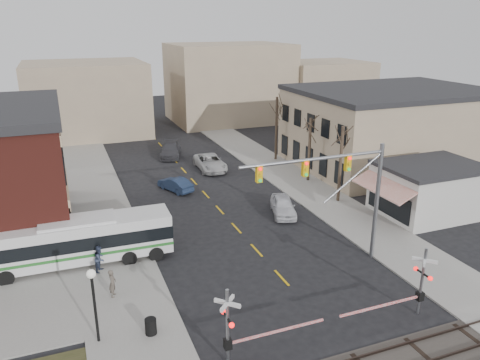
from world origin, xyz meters
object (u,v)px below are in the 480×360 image
object	(u,v)px
rr_crossing_east	(415,284)
car_b	(175,184)
transit_bus	(80,240)
street_lamp	(93,290)
rr_crossing_west	(236,326)
car_d	(171,150)
trash_bin	(151,326)
car_a	(283,206)
pedestrian_far	(100,259)
car_c	(210,162)
pedestrian_near	(112,283)
traffic_signal_mast	(343,183)

from	to	relation	value
rr_crossing_east	car_b	world-z (taller)	rr_crossing_east
rr_crossing_east	car_b	bearing A→B (deg)	106.75
transit_bus	street_lamp	world-z (taller)	street_lamp
rr_crossing_west	car_d	bearing A→B (deg)	81.52
rr_crossing_east	street_lamp	world-z (taller)	street_lamp
transit_bus	rr_crossing_east	distance (m)	20.77
transit_bus	trash_bin	xyz separation A→B (m)	(2.82, -9.16, -1.19)
transit_bus	trash_bin	world-z (taller)	transit_bus
street_lamp	car_a	size ratio (longest dim) A/B	0.90
rr_crossing_east	street_lamp	size ratio (longest dim) A/B	1.39
car_a	pedestrian_far	distance (m)	15.76
car_a	car_c	size ratio (longest dim) A/B	0.78
pedestrian_far	car_a	bearing A→B (deg)	-42.63
pedestrian_near	pedestrian_far	distance (m)	3.29
transit_bus	rr_crossing_west	xyz separation A→B (m)	(6.21, -12.54, 0.23)
car_b	pedestrian_near	bearing A→B (deg)	41.42
rr_crossing_east	car_c	world-z (taller)	rr_crossing_east
trash_bin	traffic_signal_mast	bearing A→B (deg)	12.76
rr_crossing_west	car_a	xyz separation A→B (m)	(10.00, 15.25, -1.21)
rr_crossing_east	car_a	distance (m)	15.37
trash_bin	car_d	xyz separation A→B (m)	(8.76, 32.59, 0.24)
car_a	car_b	world-z (taller)	car_a
street_lamp	car_c	size ratio (longest dim) A/B	0.70
transit_bus	rr_crossing_west	distance (m)	14.00
rr_crossing_west	rr_crossing_east	distance (m)	10.28
trash_bin	pedestrian_near	size ratio (longest dim) A/B	0.50
pedestrian_near	street_lamp	bearing A→B (deg)	-178.58
rr_crossing_east	car_c	distance (m)	29.48
traffic_signal_mast	transit_bus	bearing A→B (deg)	158.55
street_lamp	car_b	xyz separation A→B (m)	(8.97, 20.35, -2.36)
traffic_signal_mast	car_a	xyz separation A→B (m)	(0.39, 8.92, -4.97)
car_a	trash_bin	bearing A→B (deg)	-120.93
pedestrian_near	car_b	bearing A→B (deg)	-6.60
car_a	pedestrian_near	world-z (taller)	pedestrian_near
rr_crossing_west	car_b	world-z (taller)	rr_crossing_west
traffic_signal_mast	car_c	bearing A→B (deg)	93.59
street_lamp	pedestrian_far	xyz separation A→B (m)	(0.81, 7.14, -2.03)
traffic_signal_mast	pedestrian_far	world-z (taller)	traffic_signal_mast
car_c	rr_crossing_east	bearing A→B (deg)	-83.76
transit_bus	traffic_signal_mast	size ratio (longest dim) A/B	1.21
rr_crossing_west	trash_bin	world-z (taller)	rr_crossing_west
car_a	car_b	xyz separation A→B (m)	(-6.99, 8.86, -0.10)
traffic_signal_mast	street_lamp	size ratio (longest dim) A/B	2.45
car_b	pedestrian_near	distance (m)	18.21
car_d	pedestrian_near	size ratio (longest dim) A/B	3.21
traffic_signal_mast	pedestrian_far	bearing A→B (deg)	162.77
car_c	pedestrian_near	size ratio (longest dim) A/B	3.38
rr_crossing_east	car_d	xyz separation A→B (m)	(-4.92, 36.05, -1.18)
rr_crossing_east	pedestrian_far	size ratio (longest dim) A/B	3.20
rr_crossing_west	pedestrian_far	distance (m)	12.10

